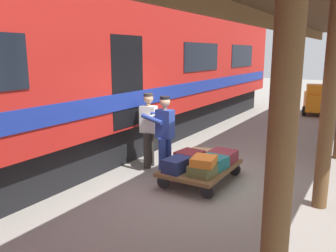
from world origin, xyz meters
TOP-DOWN VIEW (x-y plane):
  - ground_plane at (0.00, 0.00)m, footprint 60.00×60.00m
  - platform_canopy at (-1.93, 0.00)m, footprint 3.20×20.12m
  - train_car at (3.54, 0.00)m, footprint 3.03×21.21m
  - luggage_cart at (0.26, -0.02)m, footprint 1.19×1.75m
  - suitcase_tan_vintage at (0.52, -0.50)m, footprint 0.56×0.63m
  - suitcase_burgundy_valise at (-0.00, -0.50)m, footprint 0.54×0.57m
  - suitcase_navy_fabric at (0.52, 0.47)m, footprint 0.43×0.66m
  - suitcase_olive_duffel at (-0.00, 0.47)m, footprint 0.44×0.50m
  - suitcase_teal_softside at (-0.00, -0.02)m, footprint 0.55×0.54m
  - suitcase_maroon_trunk at (0.52, -0.02)m, footprint 0.52×0.55m
  - suitcase_orange_carryall at (-0.02, 0.44)m, footprint 0.49×0.54m
  - porter_in_overalls at (1.12, 0.01)m, footprint 0.69×0.46m
  - porter_by_door at (1.66, -0.25)m, footprint 0.71×0.50m
  - baggage_tug at (-0.62, -9.59)m, footprint 1.45×1.90m

SIDE VIEW (x-z plane):
  - ground_plane at x=0.00m, z-range 0.00..0.00m
  - luggage_cart at x=0.26m, z-range 0.12..0.45m
  - suitcase_tan_vintage at x=0.52m, z-range 0.33..0.49m
  - suitcase_olive_duffel at x=0.00m, z-range 0.33..0.53m
  - suitcase_burgundy_valise at x=0.00m, z-range 0.33..0.56m
  - suitcase_teal_softside at x=0.00m, z-range 0.33..0.57m
  - suitcase_navy_fabric at x=0.52m, z-range 0.33..0.59m
  - suitcase_maroon_trunk at x=0.52m, z-range 0.33..0.60m
  - suitcase_orange_carryall at x=-0.02m, z-range 0.53..0.69m
  - baggage_tug at x=-0.62m, z-range -0.02..1.28m
  - porter_in_overalls at x=1.12m, z-range 0.07..1.78m
  - porter_by_door at x=1.66m, z-range 0.07..1.78m
  - train_car at x=3.54m, z-range 0.06..4.06m
  - platform_canopy at x=-1.93m, z-range 1.49..5.05m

